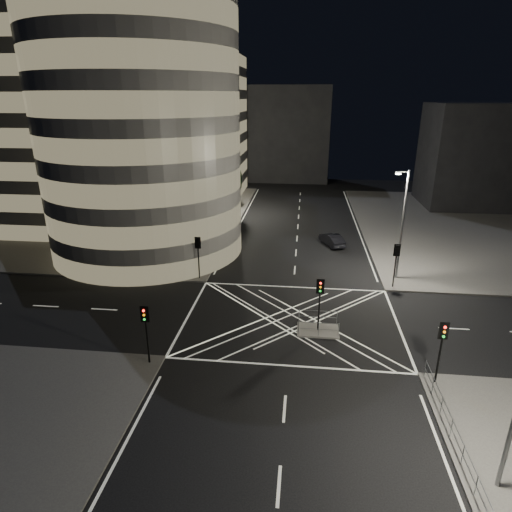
# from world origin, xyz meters

# --- Properties ---
(ground) EXTENTS (120.00, 120.00, 0.00)m
(ground) POSITION_xyz_m (0.00, 0.00, 0.00)
(ground) COLOR black
(ground) RESTS_ON ground
(sidewalk_far_left) EXTENTS (42.00, 42.00, 0.15)m
(sidewalk_far_left) POSITION_xyz_m (-29.00, 27.00, 0.07)
(sidewalk_far_left) COLOR #514F4C
(sidewalk_far_left) RESTS_ON ground
(central_island) EXTENTS (3.00, 2.00, 0.15)m
(central_island) POSITION_xyz_m (2.00, -1.50, 0.07)
(central_island) COLOR slate
(central_island) RESTS_ON ground
(office_tower_curved) EXTENTS (30.00, 29.00, 27.20)m
(office_tower_curved) POSITION_xyz_m (-20.74, 18.74, 12.65)
(office_tower_curved) COLOR gray
(office_tower_curved) RESTS_ON sidewalk_far_left
(office_block_rear) EXTENTS (24.00, 16.00, 22.00)m
(office_block_rear) POSITION_xyz_m (-22.00, 42.00, 11.15)
(office_block_rear) COLOR gray
(office_block_rear) RESTS_ON sidewalk_far_left
(building_right_far) EXTENTS (14.00, 12.00, 15.00)m
(building_right_far) POSITION_xyz_m (26.00, 40.00, 7.65)
(building_right_far) COLOR black
(building_right_far) RESTS_ON sidewalk_far_right
(building_far_end) EXTENTS (18.00, 8.00, 18.00)m
(building_far_end) POSITION_xyz_m (-4.00, 58.00, 9.00)
(building_far_end) COLOR black
(building_far_end) RESTS_ON ground
(tree_a) EXTENTS (4.60, 4.60, 7.25)m
(tree_a) POSITION_xyz_m (-10.50, 9.00, 4.75)
(tree_a) COLOR black
(tree_a) RESTS_ON sidewalk_far_left
(tree_b) EXTENTS (4.82, 4.82, 7.64)m
(tree_b) POSITION_xyz_m (-10.50, 15.00, 5.01)
(tree_b) COLOR black
(tree_b) RESTS_ON sidewalk_far_left
(tree_c) EXTENTS (4.38, 4.38, 7.00)m
(tree_c) POSITION_xyz_m (-10.50, 21.00, 4.63)
(tree_c) COLOR black
(tree_c) RESTS_ON sidewalk_far_left
(tree_d) EXTENTS (5.73, 5.73, 8.82)m
(tree_d) POSITION_xyz_m (-10.50, 27.00, 5.67)
(tree_d) COLOR black
(tree_d) RESTS_ON sidewalk_far_left
(tree_e) EXTENTS (3.89, 3.89, 6.01)m
(tree_e) POSITION_xyz_m (-10.50, 33.00, 3.92)
(tree_e) COLOR black
(tree_e) RESTS_ON sidewalk_far_left
(traffic_signal_fl) EXTENTS (0.55, 0.22, 4.00)m
(traffic_signal_fl) POSITION_xyz_m (-8.80, 6.80, 2.91)
(traffic_signal_fl) COLOR black
(traffic_signal_fl) RESTS_ON sidewalk_far_left
(traffic_signal_nl) EXTENTS (0.55, 0.22, 4.00)m
(traffic_signal_nl) POSITION_xyz_m (-8.80, -6.80, 2.91)
(traffic_signal_nl) COLOR black
(traffic_signal_nl) RESTS_ON sidewalk_near_left
(traffic_signal_fr) EXTENTS (0.55, 0.22, 4.00)m
(traffic_signal_fr) POSITION_xyz_m (8.80, 6.80, 2.91)
(traffic_signal_fr) COLOR black
(traffic_signal_fr) RESTS_ON sidewalk_far_right
(traffic_signal_nr) EXTENTS (0.55, 0.22, 4.00)m
(traffic_signal_nr) POSITION_xyz_m (8.80, -6.80, 2.91)
(traffic_signal_nr) COLOR black
(traffic_signal_nr) RESTS_ON sidewalk_near_right
(traffic_signal_island) EXTENTS (0.55, 0.22, 4.00)m
(traffic_signal_island) POSITION_xyz_m (2.00, -1.50, 2.91)
(traffic_signal_island) COLOR black
(traffic_signal_island) RESTS_ON central_island
(street_lamp_left_near) EXTENTS (1.25, 0.25, 10.00)m
(street_lamp_left_near) POSITION_xyz_m (-9.44, 12.00, 5.54)
(street_lamp_left_near) COLOR slate
(street_lamp_left_near) RESTS_ON sidewalk_far_left
(street_lamp_left_far) EXTENTS (1.25, 0.25, 10.00)m
(street_lamp_left_far) POSITION_xyz_m (-9.44, 30.00, 5.54)
(street_lamp_left_far) COLOR slate
(street_lamp_left_far) RESTS_ON sidewalk_far_left
(street_lamp_right_far) EXTENTS (1.25, 0.25, 10.00)m
(street_lamp_right_far) POSITION_xyz_m (9.44, 9.00, 5.54)
(street_lamp_right_far) COLOR slate
(street_lamp_right_far) RESTS_ON sidewalk_far_right
(railing_near_right) EXTENTS (0.06, 11.70, 1.10)m
(railing_near_right) POSITION_xyz_m (8.30, -12.15, 0.70)
(railing_near_right) COLOR slate
(railing_near_right) RESTS_ON sidewalk_near_right
(railing_island_south) EXTENTS (2.80, 0.06, 1.10)m
(railing_island_south) POSITION_xyz_m (2.00, -2.40, 0.70)
(railing_island_south) COLOR slate
(railing_island_south) RESTS_ON central_island
(railing_island_north) EXTENTS (2.80, 0.06, 1.10)m
(railing_island_north) POSITION_xyz_m (2.00, -0.60, 0.70)
(railing_island_north) COLOR slate
(railing_island_north) RESTS_ON central_island
(sedan) EXTENTS (2.98, 4.46, 1.39)m
(sedan) POSITION_xyz_m (4.00, 17.96, 0.70)
(sedan) COLOR black
(sedan) RESTS_ON ground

